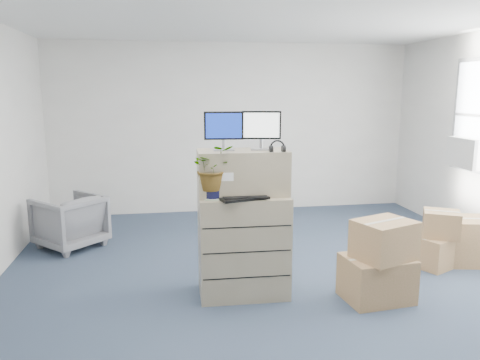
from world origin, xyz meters
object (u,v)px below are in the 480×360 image
Objects in this scene: filing_cabinet_lower at (243,245)px; monitor_left at (224,129)px; monitor_right at (261,128)px; office_chair at (70,219)px; keyboard at (244,198)px; water_bottle at (253,183)px; potted_plant at (212,174)px.

monitor_left reaches higher than filing_cabinet_lower.
monitor_left is 0.37m from monitor_right.
monitor_left reaches higher than office_chair.
monitor_right is 0.83× the size of keyboard.
water_bottle is at bearing -2.27° from monitor_left.
water_bottle is 0.30× the size of office_chair.
monitor_right reaches higher than potted_plant.
filing_cabinet_lower is at bearing -16.87° from monitor_left.
office_chair is (-1.96, 1.96, -0.65)m from keyboard.
monitor_left reaches higher than keyboard.
water_bottle reaches higher than filing_cabinet_lower.
keyboard reaches higher than filing_cabinet_lower.
filing_cabinet_lower is 0.63m from water_bottle.
monitor_right is at bearing 17.14° from potted_plant.
monitor_left is 2.81m from office_chair.
monitor_right reaches higher than water_bottle.
keyboard is 0.38m from potted_plant.
potted_plant is (-0.29, 0.07, 0.23)m from keyboard.
water_bottle is (0.13, 0.21, 0.10)m from keyboard.
monitor_left is at bearing 174.09° from water_bottle.
office_chair is at bearing 152.27° from monitor_right.
monitor_right is at bearing 96.69° from office_chair.
filing_cabinet_lower reaches higher than office_chair.
keyboard is (-0.02, -0.17, 0.52)m from filing_cabinet_lower.
filing_cabinet_lower is 2.68m from office_chair.
monitor_right is 0.54m from water_bottle.
water_bottle is at bearing 18.53° from potted_plant.
monitor_right is 0.73× the size of potted_plant.
water_bottle is 0.44× the size of potted_plant.
filing_cabinet_lower is at bearing 67.61° from keyboard.
monitor_right is at bearing 1.30° from monitor_left.
monitor_left is at bearing 91.72° from office_chair.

